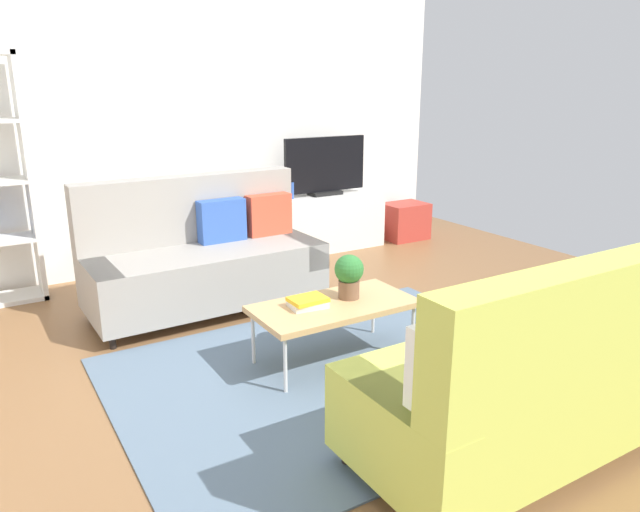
% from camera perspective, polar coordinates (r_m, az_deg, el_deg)
% --- Properties ---
extents(ground_plane, '(7.68, 7.68, 0.00)m').
position_cam_1_polar(ground_plane, '(4.07, -0.80, -10.58)').
color(ground_plane, brown).
extents(wall_far, '(6.40, 0.12, 2.90)m').
position_cam_1_polar(wall_far, '(6.22, -14.38, 12.22)').
color(wall_far, white).
rests_on(wall_far, ground_plane).
extents(area_rug, '(2.90, 2.20, 0.01)m').
position_cam_1_polar(area_rug, '(3.98, 2.31, -11.19)').
color(area_rug, slate).
rests_on(area_rug, ground_plane).
extents(couch_beige, '(1.92, 0.88, 1.10)m').
position_cam_1_polar(couch_beige, '(5.03, -11.12, -0.09)').
color(couch_beige, gray).
rests_on(couch_beige, ground_plane).
extents(couch_green, '(1.90, 0.84, 1.10)m').
position_cam_1_polar(couch_green, '(3.19, 20.11, -10.76)').
color(couch_green, '#C1CC51').
rests_on(couch_green, ground_plane).
extents(coffee_table, '(1.10, 0.56, 0.42)m').
position_cam_1_polar(coffee_table, '(4.00, 1.39, -4.96)').
color(coffee_table, tan).
rests_on(coffee_table, ground_plane).
extents(tv_console, '(1.40, 0.44, 0.64)m').
position_cam_1_polar(tv_console, '(6.75, 0.38, 3.29)').
color(tv_console, silver).
rests_on(tv_console, ground_plane).
extents(tv, '(1.00, 0.20, 0.64)m').
position_cam_1_polar(tv, '(6.61, 0.49, 8.60)').
color(tv, black).
rests_on(tv, tv_console).
extents(storage_trunk, '(0.52, 0.40, 0.44)m').
position_cam_1_polar(storage_trunk, '(7.32, 8.17, 3.36)').
color(storage_trunk, '#B2382D').
rests_on(storage_trunk, ground_plane).
extents(potted_plant, '(0.20, 0.20, 0.31)m').
position_cam_1_polar(potted_plant, '(4.04, 2.82, -1.76)').
color(potted_plant, brown).
rests_on(potted_plant, coffee_table).
extents(table_book_0, '(0.26, 0.21, 0.04)m').
position_cam_1_polar(table_book_0, '(3.92, -1.18, -4.66)').
color(table_book_0, silver).
rests_on(table_book_0, coffee_table).
extents(table_book_1, '(0.24, 0.18, 0.03)m').
position_cam_1_polar(table_book_1, '(3.91, -1.18, -4.21)').
color(table_book_1, gold).
rests_on(table_book_1, table_book_0).
extents(vase_0, '(0.09, 0.09, 0.13)m').
position_cam_1_polar(vase_0, '(6.43, -4.27, 6.11)').
color(vase_0, '#4C72B2').
rests_on(vase_0, tv_console).
extents(bottle_0, '(0.04, 0.04, 0.18)m').
position_cam_1_polar(bottle_0, '(6.42, -2.72, 6.33)').
color(bottle_0, '#3359B2').
rests_on(bottle_0, tv_console).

